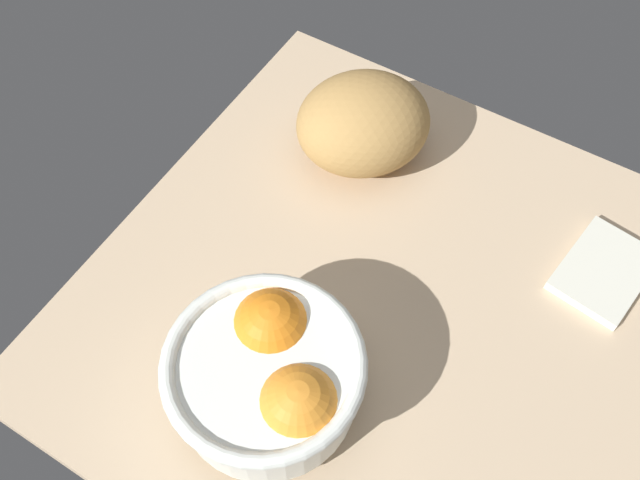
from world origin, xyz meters
The scene contains 4 objects.
ground_plane centered at (0.00, 0.00, -1.50)cm, with size 65.49×64.65×3.00cm, color #CBAF8C.
fruit_bowl centered at (16.30, -4.33, 6.32)cm, with size 19.71×19.71×11.44cm.
bread_loaf centered at (-17.36, -12.91, 5.66)cm, with size 16.62×14.62×11.31cm, color #B4884B.
napkin_folded centered at (-16.09, 19.93, 0.64)cm, with size 11.89×8.76×1.28cm, color silver.
Camera 1 is at (37.34, 14.12, 72.78)cm, focal length 40.92 mm.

